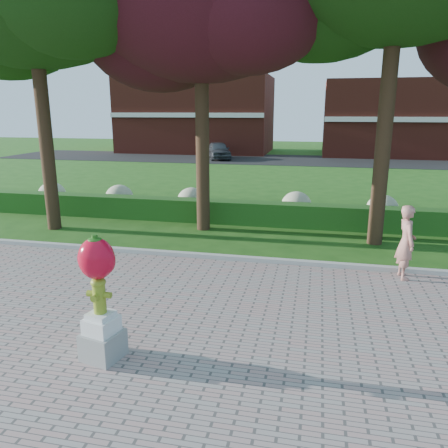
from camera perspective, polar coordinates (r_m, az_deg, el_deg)
ground at (r=8.95m, az=-0.08°, el=-11.32°), size 100.00×100.00×0.00m
curb at (r=11.65m, az=3.07°, el=-4.64°), size 40.00×0.18×0.15m
lawn_hedge at (r=15.37m, az=5.48°, el=1.35°), size 24.00×0.70×0.80m
hydrangea_row at (r=16.26m, az=7.92°, el=2.55°), size 20.10×1.10×0.99m
street at (r=36.11m, az=9.51°, el=8.24°), size 50.00×8.00×0.02m
building_left at (r=43.47m, az=-3.53°, el=14.08°), size 14.00×8.00×7.00m
building_right at (r=42.34m, az=21.29°, el=12.72°), size 12.00×8.00×6.40m
hydrant_sculpture at (r=7.15m, az=-15.99°, el=-8.87°), size 0.68×0.68×2.07m
woman at (r=11.08m, az=22.69°, el=-2.20°), size 0.51×0.70×1.77m
parked_car at (r=36.43m, az=-0.74°, el=9.62°), size 3.05×4.42×1.40m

